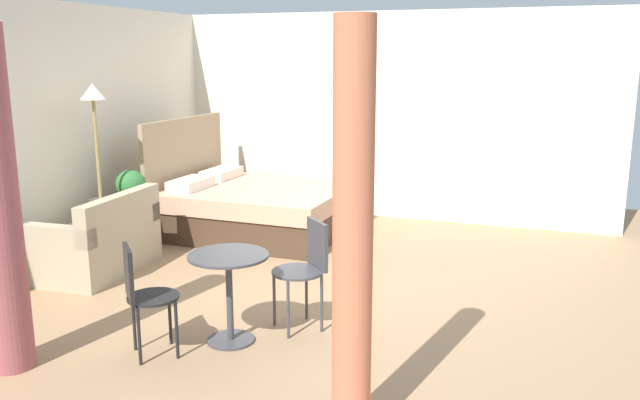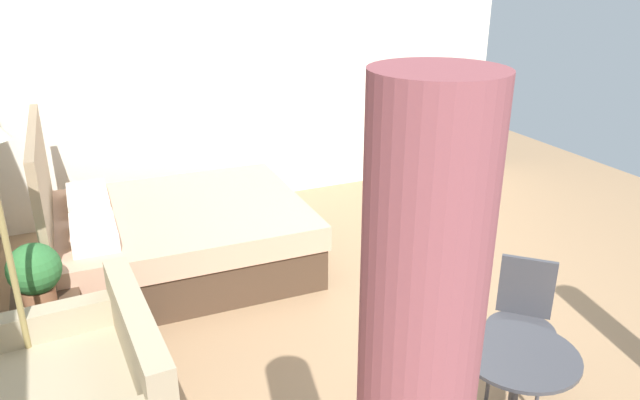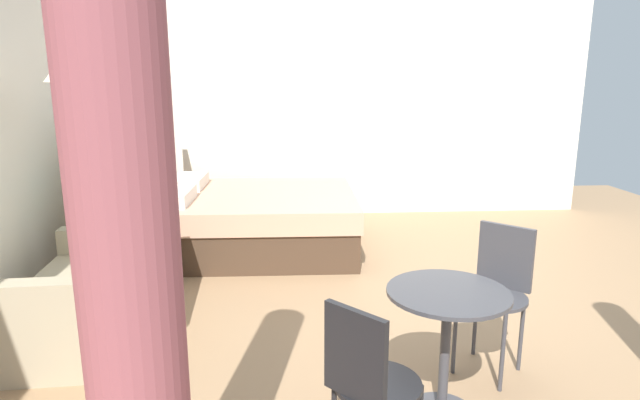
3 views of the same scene
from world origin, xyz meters
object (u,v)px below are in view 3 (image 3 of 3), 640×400
at_px(bed, 246,217).
at_px(balcony_table, 446,331).
at_px(couch, 103,295).
at_px(floor_lamp, 68,118).
at_px(potted_plant, 108,206).
at_px(cafe_chair_near_couch, 497,283).
at_px(cafe_chair_near_window, 367,378).
at_px(nightstand, 120,256).

relative_size(bed, balcony_table, 3.07).
height_order(couch, floor_lamp, floor_lamp).
relative_size(bed, potted_plant, 5.04).
bearing_deg(cafe_chair_near_couch, floor_lamp, 69.41).
height_order(balcony_table, cafe_chair_near_window, cafe_chair_near_window).
bearing_deg(floor_lamp, bed, -38.50).
xyz_separation_m(couch, cafe_chair_near_window, (-1.44, -1.54, 0.21)).
distance_m(nightstand, cafe_chair_near_couch, 3.06).
bearing_deg(cafe_chair_near_window, balcony_table, -47.05).
relative_size(couch, floor_lamp, 0.69).
bearing_deg(couch, potted_plant, 13.46).
height_order(couch, cafe_chair_near_couch, cafe_chair_near_couch).
height_order(nightstand, floor_lamp, floor_lamp).
bearing_deg(potted_plant, balcony_table, -130.74).
bearing_deg(cafe_chair_near_window, floor_lamp, 43.85).
distance_m(potted_plant, floor_lamp, 0.85).
distance_m(couch, floor_lamp, 1.26).
height_order(couch, potted_plant, potted_plant).
bearing_deg(bed, cafe_chair_near_window, -167.58).
height_order(bed, couch, bed).
bearing_deg(potted_plant, cafe_chair_near_window, -143.07).
distance_m(couch, potted_plant, 1.00).
height_order(couch, balcony_table, couch).
relative_size(floor_lamp, cafe_chair_near_couch, 2.13).
distance_m(couch, balcony_table, 2.24).
bearing_deg(floor_lamp, balcony_table, -122.85).
xyz_separation_m(balcony_table, cafe_chair_near_couch, (0.45, -0.44, 0.05)).
distance_m(nightstand, cafe_chair_near_window, 2.99).
bearing_deg(nightstand, cafe_chair_near_couch, -120.61).
bearing_deg(potted_plant, nightstand, -15.16).
xyz_separation_m(nightstand, floor_lamp, (-0.53, 0.10, 1.19)).
bearing_deg(floor_lamp, couch, -147.95).
height_order(floor_lamp, cafe_chair_near_couch, floor_lamp).
relative_size(potted_plant, balcony_table, 0.61).
bearing_deg(nightstand, balcony_table, -132.55).
distance_m(potted_plant, cafe_chair_near_couch, 3.02).
bearing_deg(cafe_chair_near_couch, couch, 77.01).
height_order(couch, nightstand, couch).
distance_m(bed, floor_lamp, 2.08).
xyz_separation_m(couch, floor_lamp, (0.46, 0.29, 1.13)).
bearing_deg(couch, bed, -23.76).
bearing_deg(cafe_chair_near_window, cafe_chair_near_couch, -45.64).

